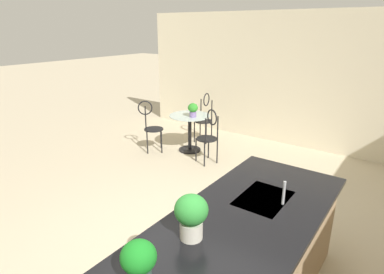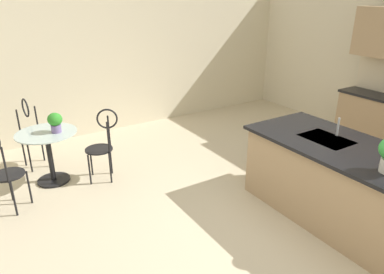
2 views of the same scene
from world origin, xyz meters
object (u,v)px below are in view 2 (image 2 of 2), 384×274
object	(u,v)px
chair_toward_desk	(102,142)
potted_plant_on_table	(55,121)
chair_by_island	(3,168)
bistro_table	(49,152)
chair_near_window	(31,130)

from	to	relation	value
chair_toward_desk	potted_plant_on_table	distance (m)	0.67
chair_by_island	potted_plant_on_table	xyz separation A→B (m)	(-0.41, 0.73, 0.32)
chair_toward_desk	potted_plant_on_table	bearing A→B (deg)	-115.48
chair_by_island	bistro_table	bearing A→B (deg)	128.34
chair_toward_desk	potted_plant_on_table	world-z (taller)	chair_toward_desk
chair_toward_desk	chair_by_island	bearing A→B (deg)	-82.69
chair_by_island	potted_plant_on_table	bearing A→B (deg)	119.57
chair_toward_desk	chair_near_window	bearing A→B (deg)	-142.68
bistro_table	chair_near_window	xyz separation A→B (m)	(-0.67, -0.10, 0.13)
chair_near_window	chair_toward_desk	distance (m)	1.24
bistro_table	chair_toward_desk	world-z (taller)	chair_toward_desk
chair_near_window	potted_plant_on_table	xyz separation A→B (m)	(0.74, 0.22, 0.32)
bistro_table	potted_plant_on_table	distance (m)	0.47
potted_plant_on_table	chair_toward_desk	bearing A→B (deg)	64.52
chair_near_window	potted_plant_on_table	size ratio (longest dim) A/B	3.86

